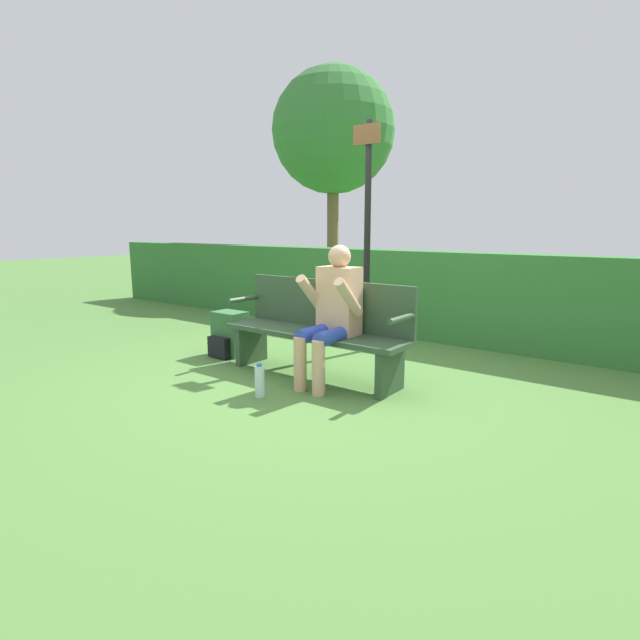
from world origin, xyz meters
TOP-DOWN VIEW (x-y plane):
  - ground_plane at (0.00, 0.00)m, footprint 40.00×40.00m
  - hedge_back at (0.00, 2.14)m, footprint 12.00×0.37m
  - park_bench at (0.00, 0.07)m, footprint 1.85×0.44m
  - person_seated at (0.25, -0.06)m, footprint 0.49×0.59m
  - backpack at (-1.21, 0.07)m, footprint 0.35×0.33m
  - water_bottle at (-0.01, -0.71)m, footprint 0.08×0.08m
  - signpost at (-0.14, 1.13)m, footprint 0.32×0.09m
  - tree at (-3.48, 5.13)m, footprint 2.49×2.49m

SIDE VIEW (x-z plane):
  - ground_plane at x=0.00m, z-range 0.00..0.00m
  - water_bottle at x=-0.01m, z-range -0.01..0.27m
  - backpack at x=-1.21m, z-range -0.01..0.46m
  - park_bench at x=0.00m, z-range 0.01..0.90m
  - hedge_back at x=0.00m, z-range 0.00..1.08m
  - person_seated at x=0.25m, z-range 0.05..1.27m
  - signpost at x=-0.14m, z-range 0.12..2.59m
  - tree at x=-3.48m, z-range 1.00..5.53m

